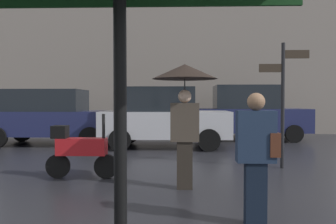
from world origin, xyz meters
name	(u,v)px	position (x,y,z in m)	size (l,w,h in m)	color
pedestrian_with_umbrella	(185,89)	(0.74, 2.97, 1.69)	(1.09, 1.09, 2.10)	#2A241E
pedestrian_with_bag	(257,151)	(1.57, 1.25, 0.89)	(0.49, 0.24, 1.58)	black
parked_scooter	(80,149)	(-1.25, 3.71, 0.55)	(1.39, 0.32, 1.23)	black
parked_car_left	(164,117)	(0.15, 8.25, 0.97)	(4.04, 1.98, 1.91)	silver
parked_car_right	(249,113)	(3.30, 10.50, 1.03)	(4.18, 1.98, 2.07)	#1E234C
parked_car_distant	(51,116)	(-3.69, 8.80, 0.96)	(4.56, 1.97, 1.87)	#1E234C
street_signpost	(283,92)	(2.93, 4.86, 1.68)	(1.08, 0.08, 2.75)	black
building_block	(166,2)	(0.00, 14.20, 6.28)	(15.60, 2.63, 12.55)	gray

